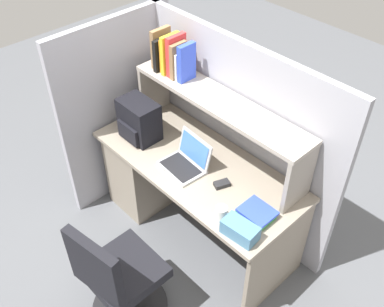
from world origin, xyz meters
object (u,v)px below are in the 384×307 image
object	(u,v)px
paper_cup	(221,213)
office_chair	(119,282)
computer_mouse	(222,184)
tissue_box	(240,230)
laptop	(186,161)
backpack	(139,120)

from	to	relation	value
paper_cup	office_chair	xyz separation A→B (m)	(-0.27, -0.63, -0.39)
computer_mouse	paper_cup	xyz separation A→B (m)	(0.20, -0.21, 0.04)
computer_mouse	tissue_box	world-z (taller)	tissue_box
paper_cup	laptop	bearing A→B (deg)	161.31
computer_mouse	office_chair	distance (m)	0.91
paper_cup	tissue_box	size ratio (longest dim) A/B	0.46
tissue_box	backpack	bearing A→B (deg)	166.74
laptop	backpack	distance (m)	0.50
paper_cup	office_chair	distance (m)	0.79
laptop	computer_mouse	distance (m)	0.31
tissue_box	computer_mouse	bearing A→B (deg)	142.66
computer_mouse	tissue_box	xyz separation A→B (m)	(0.36, -0.22, 0.03)
computer_mouse	paper_cup	world-z (taller)	paper_cup
backpack	paper_cup	distance (m)	1.01
computer_mouse	tissue_box	distance (m)	0.43
office_chair	backpack	bearing A→B (deg)	-55.88
backpack	computer_mouse	bearing A→B (deg)	5.17
laptop	computer_mouse	size ratio (longest dim) A/B	3.16
backpack	paper_cup	size ratio (longest dim) A/B	3.00
laptop	backpack	bearing A→B (deg)	-176.59
laptop	paper_cup	distance (m)	0.53
laptop	tissue_box	size ratio (longest dim) A/B	1.49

